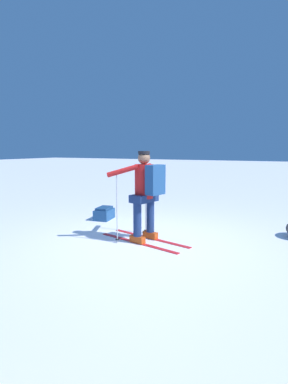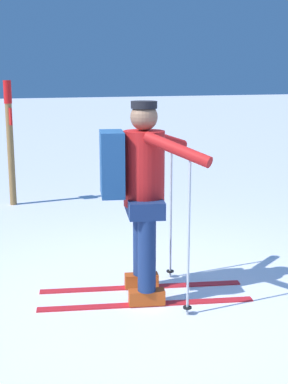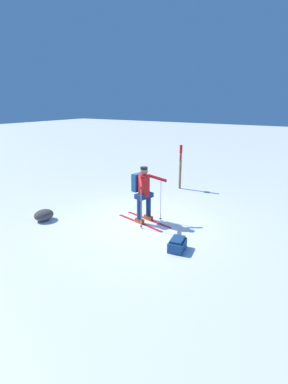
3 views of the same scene
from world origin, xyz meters
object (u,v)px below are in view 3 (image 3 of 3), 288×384
at_px(skier, 143,190).
at_px(rock_boulder, 44,215).
at_px(dropped_backpack, 177,244).
at_px(trail_marker, 181,163).

bearing_deg(skier, rock_boulder, 121.04).
height_order(skier, dropped_backpack, skier).
xyz_separation_m(trail_marker, rock_boulder, (-5.36, 1.98, -0.89)).
xyz_separation_m(skier, rock_boulder, (-1.56, 2.59, -0.81)).
height_order(dropped_backpack, rock_boulder, rock_boulder).
bearing_deg(skier, trail_marker, 9.13).
bearing_deg(trail_marker, skier, -170.87).
relative_size(dropped_backpack, rock_boulder, 0.97).
bearing_deg(dropped_backpack, rock_boulder, 96.03).
relative_size(skier, dropped_backpack, 3.18).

